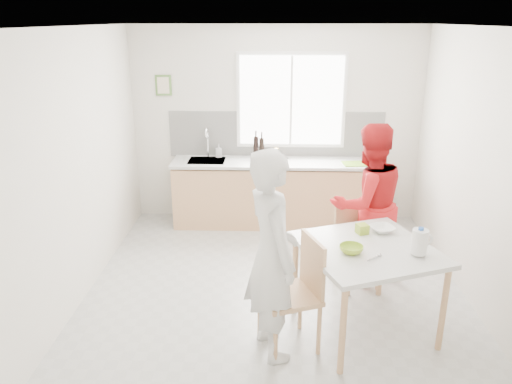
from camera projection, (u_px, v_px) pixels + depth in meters
ground at (275, 295)px, 5.28m from camera, size 4.50×4.50×0.00m
room_shell at (277, 143)px, 4.74m from camera, size 4.50×4.50×4.50m
window at (291, 101)px, 6.82m from camera, size 1.50×0.06×1.30m
backsplash at (276, 135)px, 6.99m from camera, size 3.00×0.02×0.65m
picture_frame at (163, 85)px, 6.81m from camera, size 0.22×0.03×0.28m
kitchen_counter at (275, 196)px, 6.98m from camera, size 2.84×0.64×1.37m
dining_table at (367, 256)px, 4.45m from camera, size 1.42×1.42×0.85m
chair_left at (297, 288)px, 4.31m from camera, size 0.60×0.60×1.01m
chair_far at (354, 243)px, 5.38m from camera, size 0.52×0.52×0.87m
person_white at (272, 255)px, 4.12m from camera, size 0.65×0.78×1.83m
person_red at (367, 204)px, 5.35m from camera, size 1.04×0.93×1.76m
bowl_green at (351, 249)px, 4.31m from camera, size 0.27×0.27×0.07m
bowl_white at (382, 229)px, 4.73m from camera, size 0.29×0.29×0.05m
milk_jug at (420, 241)px, 4.23m from camera, size 0.19×0.14×0.24m
green_box at (362, 229)px, 4.69m from camera, size 0.13×0.13×0.09m
spoon at (374, 258)px, 4.20m from camera, size 0.13×0.11×0.01m
cutting_board at (356, 164)px, 6.67m from camera, size 0.37×0.28×0.01m
wine_bottle_a at (256, 148)px, 6.88m from camera, size 0.07×0.07×0.32m
wine_bottle_b at (262, 148)px, 6.88m from camera, size 0.07×0.07×0.30m
jar_amber at (276, 154)px, 6.87m from camera, size 0.06×0.06×0.16m
soap_bottle at (219, 151)px, 6.99m from camera, size 0.10×0.10×0.18m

